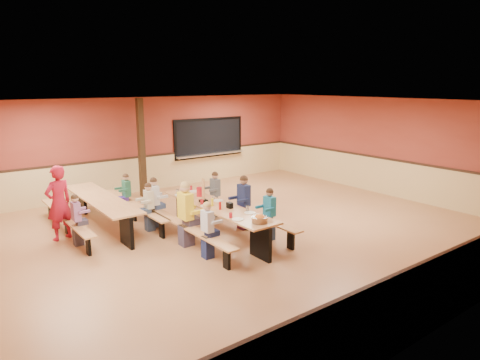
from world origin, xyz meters
TOP-DOWN VIEW (x-y plane):
  - ground at (0.00, 0.00)m, footprint 12.00×12.00m
  - room_envelope at (0.00, 0.00)m, footprint 12.04×10.04m
  - kitchen_pass_through at (2.60, 4.96)m, footprint 2.78×0.28m
  - structural_post at (-0.20, 4.40)m, footprint 0.18×0.18m
  - cafeteria_table_main at (-0.39, 0.01)m, footprint 1.91×3.70m
  - cafeteria_table_second at (-2.26, 2.25)m, footprint 1.91×3.70m
  - seated_child_white_left at (-1.21, -0.88)m, footprint 0.34×0.28m
  - seated_adult_yellow at (-1.21, -0.02)m, footprint 0.46×0.37m
  - seated_child_grey_left at (-1.21, 1.50)m, footprint 0.37×0.30m
  - seated_child_teal_right at (0.44, -0.84)m, footprint 0.35×0.29m
  - seated_child_navy_right at (0.44, 0.10)m, footprint 0.41×0.33m
  - seated_child_char_right at (0.44, 1.33)m, footprint 0.35×0.29m
  - seated_child_purple_sec at (-3.08, 1.38)m, footprint 0.32×0.26m
  - seated_child_green_sec at (-1.43, 2.67)m, footprint 0.33×0.27m
  - seated_child_tan_sec at (-1.43, 1.32)m, footprint 0.34×0.28m
  - standing_woman at (-3.27, 1.98)m, footprint 0.71×0.57m
  - punch_pitcher at (-0.27, 0.93)m, footprint 0.16×0.16m
  - chip_bowl at (-0.39, -1.50)m, footprint 0.32×0.32m
  - napkin_dispenser at (-0.28, -0.34)m, footprint 0.10×0.14m
  - condiment_mustard at (-0.49, 0.04)m, footprint 0.06×0.06m
  - condiment_ketchup at (-0.51, -0.29)m, footprint 0.06×0.06m
  - table_paddle at (-0.49, 0.43)m, footprint 0.16×0.16m
  - place_settings at (-0.39, 0.01)m, footprint 0.65×3.30m

SIDE VIEW (x-z plane):
  - ground at x=0.00m, z-range 0.00..0.00m
  - cafeteria_table_main at x=-0.39m, z-range 0.16..0.90m
  - cafeteria_table_second at x=-2.26m, z-range 0.16..0.90m
  - seated_child_purple_sec at x=-3.08m, z-range 0.00..1.12m
  - seated_child_green_sec at x=-1.43m, z-range 0.00..1.13m
  - seated_child_tan_sec at x=-1.43m, z-range 0.00..1.14m
  - seated_child_white_left at x=-1.21m, z-range 0.00..1.15m
  - seated_child_teal_right at x=0.44m, z-range 0.00..1.17m
  - seated_child_char_right at x=0.44m, z-range 0.00..1.17m
  - seated_child_grey_left at x=-1.21m, z-range 0.00..1.21m
  - seated_child_navy_right at x=0.44m, z-range 0.00..1.28m
  - room_envelope at x=0.00m, z-range -0.82..2.20m
  - seated_adult_yellow at x=-1.21m, z-range 0.00..1.39m
  - place_settings at x=-0.39m, z-range 0.74..0.85m
  - napkin_dispenser at x=-0.28m, z-range 0.74..0.87m
  - chip_bowl at x=-0.39m, z-range 0.74..0.89m
  - condiment_mustard at x=-0.49m, z-range 0.74..0.91m
  - condiment_ketchup at x=-0.51m, z-range 0.74..0.91m
  - standing_woman at x=-3.27m, z-range 0.00..1.69m
  - punch_pitcher at x=-0.27m, z-range 0.74..0.96m
  - table_paddle at x=-0.49m, z-range 0.60..1.16m
  - kitchen_pass_through at x=2.60m, z-range 0.80..2.18m
  - structural_post at x=-0.20m, z-range 0.00..3.00m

